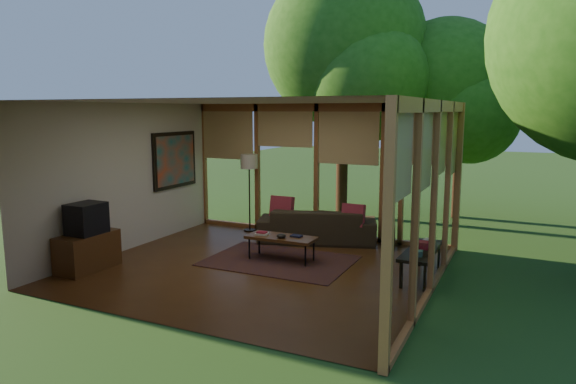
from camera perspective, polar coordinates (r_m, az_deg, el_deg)
The scene contains 25 objects.
floor at distance 8.55m, azimuth -3.26°, elevation -8.40°, with size 5.50×5.50×0.00m, color #593317.
ceiling at distance 8.16m, azimuth -3.43°, elevation 10.01°, with size 5.50×5.50×0.00m, color silver.
wall_left at distance 9.85m, azimuth -17.55°, elevation 1.56°, with size 0.04×5.00×2.70m, color beige.
wall_front at distance 6.20m, azimuth -14.45°, elevation -2.52°, with size 5.50×0.04×2.70m, color beige.
window_wall_back at distance 10.49m, azimuth 3.20°, elevation 2.41°, with size 5.50×0.12×2.70m, color #A26032.
window_wall_right at distance 7.35m, azimuth 15.84°, elevation -0.78°, with size 0.12×5.00×2.70m, color #A26032.
tree_nw at distance 12.68m, azimuth 6.32°, elevation 15.81°, with size 3.84×3.84×6.00m.
tree_ne at distance 13.00m, azimuth 17.11°, elevation 11.14°, with size 3.17×3.17×4.72m.
rug at distance 8.90m, azimuth -0.95°, elevation -7.63°, with size 2.43×1.72×0.01m, color brown.
sofa at distance 10.12m, azimuth 3.27°, elevation -3.68°, with size 2.28×0.89×0.67m, color #322819.
pillow_left at distance 10.32m, azimuth -0.69°, elevation -1.83°, with size 0.47×0.16×0.47m, color maroon.
pillow_right at distance 9.77m, azimuth 7.26°, elevation -2.63°, with size 0.43×0.14×0.43m, color maroon.
ct_book_lower at distance 8.94m, azimuth -2.92°, elevation -4.68°, with size 0.22×0.16×0.03m, color beige.
ct_book_upper at distance 8.94m, azimuth -2.92°, elevation -4.51°, with size 0.16×0.12×0.03m, color maroon.
ct_book_side at distance 8.80m, azimuth 0.94°, elevation -4.91°, with size 0.19×0.14×0.03m, color black.
ct_bowl at distance 8.72m, azimuth -0.75°, elevation -4.89°, with size 0.16×0.16×0.07m, color black.
media_cabinet at distance 8.98m, azimuth -21.37°, elevation -6.18°, with size 0.50×1.00×0.60m, color #583318.
television at distance 8.84m, azimuth -21.49°, elevation -2.76°, with size 0.45×0.55×0.50m, color black.
console_book_a at distance 7.82m, azimuth 13.30°, elevation -6.54°, with size 0.21×0.16×0.08m, color #315650.
console_book_b at distance 8.24m, azimuth 13.96°, elevation -5.65°, with size 0.24×0.18×0.11m, color maroon.
console_book_c at distance 8.63m, azimuth 14.48°, elevation -5.18°, with size 0.21×0.15×0.06m, color beige.
floor_lamp at distance 10.86m, azimuth -4.34°, elevation 2.92°, with size 0.36×0.36×1.65m.
coffee_table at distance 8.84m, azimuth -0.75°, elevation -5.16°, with size 1.20×0.50×0.43m.
side_console at distance 8.22m, azimuth 13.87°, elevation -6.40°, with size 0.60×1.40×0.46m.
wall_painting at distance 10.87m, azimuth -12.45°, elevation 3.50°, with size 0.06×1.35×1.15m.
Camera 1 is at (3.90, -7.16, 2.57)m, focal length 32.00 mm.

